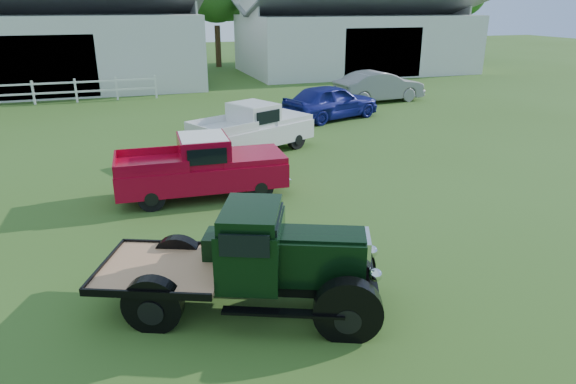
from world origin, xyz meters
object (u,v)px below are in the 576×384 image
object	(u,v)px
vintage_flatbed	(247,259)
red_pickup	(201,166)
misc_car_blue	(331,102)
misc_car_grey	(379,86)
white_pickup	(252,129)

from	to	relation	value
vintage_flatbed	red_pickup	world-z (taller)	vintage_flatbed
misc_car_blue	misc_car_grey	bearing A→B (deg)	-70.36
white_pickup	misc_car_blue	distance (m)	6.24
red_pickup	misc_car_grey	distance (m)	15.53
red_pickup	white_pickup	size ratio (longest dim) A/B	1.00
white_pickup	misc_car_grey	size ratio (longest dim) A/B	0.96
vintage_flatbed	misc_car_blue	size ratio (longest dim) A/B	1.02
vintage_flatbed	misc_car_grey	size ratio (longest dim) A/B	0.98
misc_car_grey	white_pickup	bearing A→B (deg)	123.95
vintage_flatbed	misc_car_blue	world-z (taller)	vintage_flatbed
white_pickup	vintage_flatbed	bearing A→B (deg)	-130.01
vintage_flatbed	white_pickup	size ratio (longest dim) A/B	1.02
vintage_flatbed	misc_car_grey	distance (m)	19.96
red_pickup	white_pickup	world-z (taller)	white_pickup
red_pickup	white_pickup	xyz separation A→B (m)	(2.33, 3.67, 0.00)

